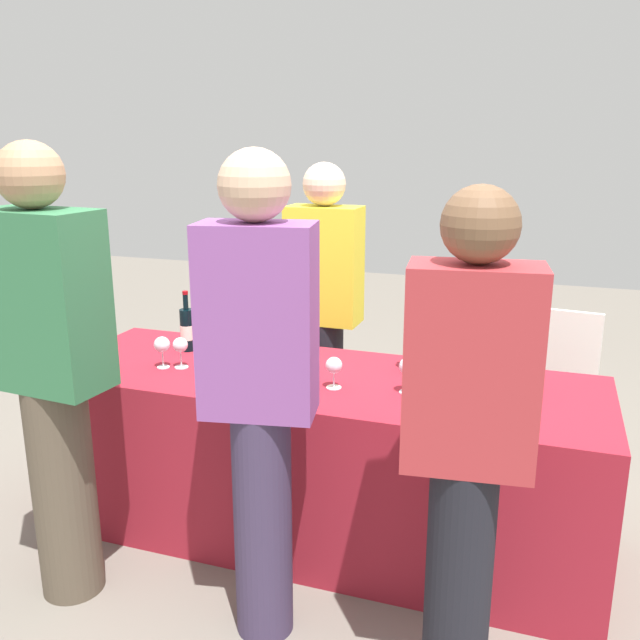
% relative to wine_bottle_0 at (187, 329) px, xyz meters
% --- Properties ---
extents(ground_plane, '(12.00, 12.00, 0.00)m').
position_rel_wine_bottle_0_xyz_m(ground_plane, '(0.72, -0.14, -0.86)').
color(ground_plane, slate).
extents(tasting_table, '(2.40, 0.80, 0.75)m').
position_rel_wine_bottle_0_xyz_m(tasting_table, '(0.72, -0.14, -0.48)').
color(tasting_table, maroon).
rests_on(tasting_table, ground_plane).
extents(wine_bottle_0, '(0.07, 0.07, 0.29)m').
position_rel_wine_bottle_0_xyz_m(wine_bottle_0, '(0.00, 0.00, 0.00)').
color(wine_bottle_0, black).
rests_on(wine_bottle_0, tasting_table).
extents(wine_bottle_1, '(0.07, 0.07, 0.33)m').
position_rel_wine_bottle_0_xyz_m(wine_bottle_1, '(0.31, -0.01, 0.01)').
color(wine_bottle_1, black).
rests_on(wine_bottle_1, tasting_table).
extents(wine_bottle_2, '(0.07, 0.07, 0.30)m').
position_rel_wine_bottle_0_xyz_m(wine_bottle_2, '(1.08, 0.06, 0.00)').
color(wine_bottle_2, black).
rests_on(wine_bottle_2, tasting_table).
extents(wine_bottle_3, '(0.07, 0.07, 0.30)m').
position_rel_wine_bottle_0_xyz_m(wine_bottle_3, '(1.52, -0.02, 0.00)').
color(wine_bottle_3, black).
rests_on(wine_bottle_3, tasting_table).
extents(wine_glass_0, '(0.07, 0.07, 0.14)m').
position_rel_wine_bottle_0_xyz_m(wine_glass_0, '(0.02, -0.26, -0.00)').
color(wine_glass_0, silver).
rests_on(wine_glass_0, tasting_table).
extents(wine_glass_1, '(0.07, 0.07, 0.14)m').
position_rel_wine_bottle_0_xyz_m(wine_glass_1, '(0.10, -0.23, -0.01)').
color(wine_glass_1, silver).
rests_on(wine_glass_1, tasting_table).
extents(wine_glass_2, '(0.08, 0.08, 0.15)m').
position_rel_wine_bottle_0_xyz_m(wine_glass_2, '(0.29, -0.26, 0.00)').
color(wine_glass_2, silver).
rests_on(wine_glass_2, tasting_table).
extents(wine_glass_3, '(0.07, 0.07, 0.13)m').
position_rel_wine_bottle_0_xyz_m(wine_glass_3, '(0.82, -0.26, -0.01)').
color(wine_glass_3, silver).
rests_on(wine_glass_3, tasting_table).
extents(wine_glass_4, '(0.07, 0.07, 0.15)m').
position_rel_wine_bottle_0_xyz_m(wine_glass_4, '(1.12, -0.21, 0.00)').
color(wine_glass_4, silver).
rests_on(wine_glass_4, tasting_table).
extents(ice_bucket, '(0.23, 0.23, 0.17)m').
position_rel_wine_bottle_0_xyz_m(ice_bucket, '(1.39, -0.16, -0.02)').
color(ice_bucket, silver).
rests_on(ice_bucket, tasting_table).
extents(server_pouring, '(0.38, 0.22, 1.63)m').
position_rel_wine_bottle_0_xyz_m(server_pouring, '(0.52, 0.53, 0.03)').
color(server_pouring, black).
rests_on(server_pouring, ground_plane).
extents(guest_0, '(0.45, 0.27, 1.74)m').
position_rel_wine_bottle_0_xyz_m(guest_0, '(-0.08, -0.84, 0.08)').
color(guest_0, brown).
rests_on(guest_0, ground_plane).
extents(guest_1, '(0.41, 0.27, 1.72)m').
position_rel_wine_bottle_0_xyz_m(guest_1, '(0.73, -0.80, 0.09)').
color(guest_1, '#3F3351').
rests_on(guest_1, ground_plane).
extents(guest_2, '(0.40, 0.25, 1.63)m').
position_rel_wine_bottle_0_xyz_m(guest_2, '(1.43, -0.87, 0.03)').
color(guest_2, black).
rests_on(guest_2, ground_plane).
extents(menu_board, '(0.45, 0.09, 0.88)m').
position_rel_wine_bottle_0_xyz_m(menu_board, '(1.69, 0.91, -0.42)').
color(menu_board, white).
rests_on(menu_board, ground_plane).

